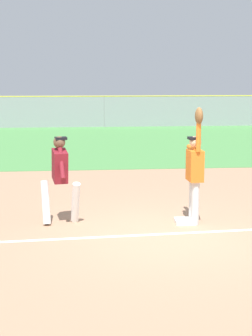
{
  "coord_description": "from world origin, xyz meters",
  "views": [
    {
      "loc": [
        -1.62,
        -8.9,
        2.81
      ],
      "look_at": [
        -0.65,
        1.15,
        1.05
      ],
      "focal_mm": 55.18,
      "sensor_mm": 36.0,
      "label": 1
    }
  ],
  "objects_px": {
    "runner": "(60,174)",
    "parked_car_silver": "(32,111)",
    "parked_car_tan": "(103,111)",
    "baseball": "(198,142)",
    "parked_car_blue": "(171,111)",
    "first_base": "(185,221)",
    "fielder": "(195,167)"
  },
  "relations": [
    {
      "from": "parked_car_blue",
      "to": "baseball",
      "type": "bearing_deg",
      "value": -100.02
    },
    {
      "from": "fielder",
      "to": "baseball",
      "type": "xyz_separation_m",
      "value": [
        0.01,
        -0.14,
        0.51
      ]
    },
    {
      "from": "first_base",
      "to": "parked_car_silver",
      "type": "relative_size",
      "value": 0.09
    },
    {
      "from": "parked_car_blue",
      "to": "fielder",
      "type": "bearing_deg",
      "value": -100.09
    },
    {
      "from": "first_base",
      "to": "parked_car_blue",
      "type": "height_order",
      "value": "parked_car_blue"
    },
    {
      "from": "baseball",
      "to": "parked_car_blue",
      "type": "distance_m",
      "value": 24.54
    },
    {
      "from": "runner",
      "to": "parked_car_tan",
      "type": "relative_size",
      "value": 0.39
    },
    {
      "from": "first_base",
      "to": "baseball",
      "type": "height_order",
      "value": "baseball"
    },
    {
      "from": "parked_car_blue",
      "to": "parked_car_tan",
      "type": "bearing_deg",
      "value": 174.2
    },
    {
      "from": "parked_car_tan",
      "to": "parked_car_silver",
      "type": "bearing_deg",
      "value": -179.55
    },
    {
      "from": "runner",
      "to": "parked_car_silver",
      "type": "bearing_deg",
      "value": 86.07
    },
    {
      "from": "first_base",
      "to": "parked_car_silver",
      "type": "xyz_separation_m",
      "value": [
        -4.91,
        24.3,
        0.63
      ]
    },
    {
      "from": "parked_car_blue",
      "to": "parked_car_silver",
      "type": "bearing_deg",
      "value": 177.63
    },
    {
      "from": "parked_car_silver",
      "to": "parked_car_tan",
      "type": "height_order",
      "value": "same"
    },
    {
      "from": "first_base",
      "to": "runner",
      "type": "relative_size",
      "value": 0.22
    },
    {
      "from": "first_base",
      "to": "runner",
      "type": "bearing_deg",
      "value": 175.05
    },
    {
      "from": "parked_car_silver",
      "to": "parked_car_blue",
      "type": "distance_m",
      "value": 9.05
    },
    {
      "from": "baseball",
      "to": "parked_car_silver",
      "type": "height_order",
      "value": "baseball"
    },
    {
      "from": "runner",
      "to": "baseball",
      "type": "height_order",
      "value": "runner"
    },
    {
      "from": "first_base",
      "to": "parked_car_blue",
      "type": "distance_m",
      "value": 24.4
    },
    {
      "from": "runner",
      "to": "first_base",
      "type": "bearing_deg",
      "value": -14.79
    },
    {
      "from": "baseball",
      "to": "runner",
      "type": "bearing_deg",
      "value": 171.92
    },
    {
      "from": "fielder",
      "to": "parked_car_tan",
      "type": "bearing_deg",
      "value": -89.97
    },
    {
      "from": "baseball",
      "to": "parked_car_tan",
      "type": "relative_size",
      "value": 0.02
    },
    {
      "from": "parked_car_tan",
      "to": "parked_car_blue",
      "type": "height_order",
      "value": "same"
    },
    {
      "from": "fielder",
      "to": "parked_car_blue",
      "type": "relative_size",
      "value": 0.52
    },
    {
      "from": "runner",
      "to": "parked_car_blue",
      "type": "height_order",
      "value": "runner"
    },
    {
      "from": "baseball",
      "to": "fielder",
      "type": "bearing_deg",
      "value": 93.05
    },
    {
      "from": "fielder",
      "to": "runner",
      "type": "bearing_deg",
      "value": -6.14
    },
    {
      "from": "first_base",
      "to": "parked_car_silver",
      "type": "distance_m",
      "value": 24.8
    },
    {
      "from": "runner",
      "to": "parked_car_tan",
      "type": "xyz_separation_m",
      "value": [
        2.1,
        24.22,
        -0.32
      ]
    },
    {
      "from": "runner",
      "to": "parked_car_silver",
      "type": "relative_size",
      "value": 0.39
    }
  ]
}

